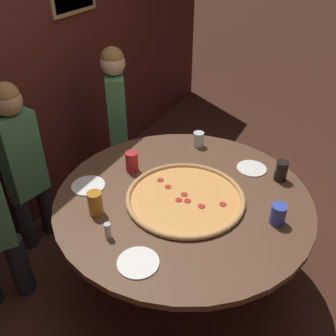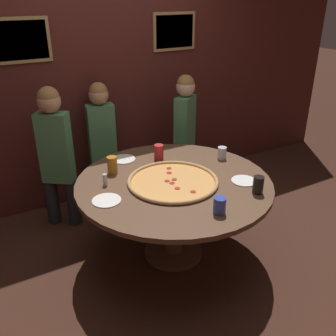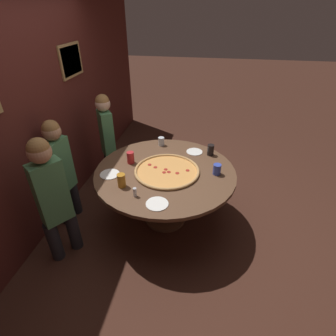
{
  "view_description": "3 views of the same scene",
  "coord_description": "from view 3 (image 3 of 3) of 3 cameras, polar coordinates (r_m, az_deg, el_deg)",
  "views": [
    {
      "loc": [
        -1.69,
        -0.77,
        2.21
      ],
      "look_at": [
        -0.06,
        0.08,
        0.97
      ],
      "focal_mm": 40.0,
      "sensor_mm": 36.0,
      "label": 1
    },
    {
      "loc": [
        -1.39,
        -2.35,
        2.16
      ],
      "look_at": [
        -0.07,
        -0.03,
        0.88
      ],
      "focal_mm": 40.0,
      "sensor_mm": 36.0,
      "label": 2
    },
    {
      "loc": [
        -2.49,
        -0.47,
        2.37
      ],
      "look_at": [
        -0.08,
        -0.05,
        0.83
      ],
      "focal_mm": 28.0,
      "sensor_mm": 36.0,
      "label": 3
    }
  ],
  "objects": [
    {
      "name": "condiment_shaker",
      "position": [
        2.61,
        -7.22,
        -5.23
      ],
      "size": [
        0.04,
        0.04,
        0.1
      ],
      "color": "silver",
      "rests_on": "dining_table"
    },
    {
      "name": "drink_cup_near_left",
      "position": [
        3.54,
        -1.46,
        5.82
      ],
      "size": [
        0.08,
        0.08,
        0.11
      ],
      "primitive_type": "cylinder",
      "color": "silver",
      "rests_on": "dining_table"
    },
    {
      "name": "diner_centre_back",
      "position": [
        2.78,
        -23.91,
        -5.42
      ],
      "size": [
        0.36,
        0.31,
        1.4
      ],
      "rotation": [
        0.0,
        0.0,
        2.51
      ],
      "color": "#232328",
      "rests_on": "ground_plane"
    },
    {
      "name": "white_plate_right_side",
      "position": [
        2.53,
        -2.39,
        -7.79
      ],
      "size": [
        0.22,
        0.22,
        0.01
      ],
      "primitive_type": "cylinder",
      "color": "white",
      "rests_on": "dining_table"
    },
    {
      "name": "back_wall",
      "position": [
        3.29,
        -25.96,
        10.16
      ],
      "size": [
        6.4,
        0.08,
        2.6
      ],
      "color": "#4C1E19",
      "rests_on": "ground_plane"
    },
    {
      "name": "dining_table",
      "position": [
        3.08,
        -0.61,
        -2.5
      ],
      "size": [
        1.62,
        1.62,
        0.74
      ],
      "color": "brown",
      "rests_on": "ground_plane"
    },
    {
      "name": "drink_cup_centre_back",
      "position": [
        3.15,
        -8.15,
        2.27
      ],
      "size": [
        0.09,
        0.09,
        0.14
      ],
      "primitive_type": "cylinder",
      "color": "#B22328",
      "rests_on": "dining_table"
    },
    {
      "name": "giant_pizza",
      "position": [
        2.98,
        -0.23,
        -0.59
      ],
      "size": [
        0.75,
        0.75,
        0.03
      ],
      "color": "#E0994C",
      "rests_on": "dining_table"
    },
    {
      "name": "diner_far_left",
      "position": [
        3.86,
        -13.16,
        6.93
      ],
      "size": [
        0.35,
        0.3,
        1.36
      ],
      "rotation": [
        0.0,
        0.0,
        -2.51
      ],
      "color": "#232328",
      "rests_on": "ground_plane"
    },
    {
      "name": "ground_plane",
      "position": [
        3.47,
        -0.55,
        -10.86
      ],
      "size": [
        24.0,
        24.0,
        0.0
      ],
      "primitive_type": "plane",
      "color": "#422319"
    },
    {
      "name": "drink_cup_near_right",
      "position": [
        2.97,
        10.62,
        -0.28
      ],
      "size": [
        0.09,
        0.09,
        0.12
      ],
      "primitive_type": "cylinder",
      "color": "#384CB7",
      "rests_on": "dining_table"
    },
    {
      "name": "diner_side_left",
      "position": [
        3.27,
        -22.32,
        0.13
      ],
      "size": [
        0.35,
        0.2,
        1.34
      ],
      "rotation": [
        0.0,
        0.0,
        3.0
      ],
      "color": "#232328",
      "rests_on": "ground_plane"
    },
    {
      "name": "white_plate_near_front",
      "position": [
        3.01,
        -12.56,
        -1.32
      ],
      "size": [
        0.22,
        0.22,
        0.01
      ],
      "primitive_type": "cylinder",
      "color": "white",
      "rests_on": "dining_table"
    },
    {
      "name": "white_plate_left_side",
      "position": [
        3.4,
        5.77,
        3.53
      ],
      "size": [
        0.21,
        0.21,
        0.01
      ],
      "primitive_type": "cylinder",
      "color": "white",
      "rests_on": "dining_table"
    },
    {
      "name": "drink_cup_beside_pizza",
      "position": [
        3.33,
        9.26,
        3.91
      ],
      "size": [
        0.08,
        0.08,
        0.14
      ],
      "primitive_type": "cylinder",
      "color": "black",
      "rests_on": "dining_table"
    },
    {
      "name": "drink_cup_far_right",
      "position": [
        2.76,
        -10.1,
        -2.68
      ],
      "size": [
        0.09,
        0.09,
        0.15
      ],
      "primitive_type": "cylinder",
      "color": "#BC7A23",
      "rests_on": "dining_table"
    }
  ]
}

